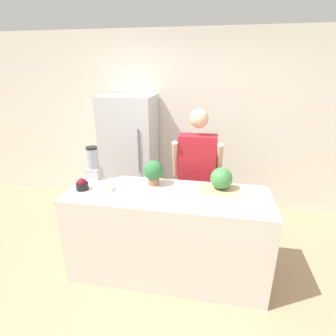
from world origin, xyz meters
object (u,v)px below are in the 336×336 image
object	(u,v)px
person	(197,177)
bowl_cherries	(82,185)
watermelon	(221,178)
refrigerator	(131,155)
blender	(93,164)
bowl_cream	(106,188)
potted_plant	(153,171)

from	to	relation	value
person	bowl_cherries	distance (m)	1.33
watermelon	refrigerator	bearing A→B (deg)	138.94
refrigerator	watermelon	distance (m)	1.75
person	blender	world-z (taller)	person
refrigerator	bowl_cherries	size ratio (longest dim) A/B	14.31
person	bowl_cherries	world-z (taller)	person
person	bowl_cream	xyz separation A→B (m)	(-0.85, -0.74, 0.12)
refrigerator	bowl_cherries	distance (m)	1.39
watermelon	person	bearing A→B (deg)	117.98
bowl_cherries	blender	bearing A→B (deg)	92.43
refrigerator	watermelon	xyz separation A→B (m)	(1.31, -1.14, 0.19)
bowl_cherries	refrigerator	bearing A→B (deg)	87.92
person	watermelon	distance (m)	0.62
person	blender	xyz separation A→B (m)	(-1.10, -0.46, 0.25)
person	watermelon	xyz separation A→B (m)	(0.27, -0.52, 0.21)
blender	bowl_cherries	bearing A→B (deg)	-87.57
bowl_cherries	blender	world-z (taller)	blender
bowl_cherries	potted_plant	distance (m)	0.72
refrigerator	bowl_cherries	world-z (taller)	refrigerator
bowl_cream	potted_plant	distance (m)	0.50
refrigerator	bowl_cherries	xyz separation A→B (m)	(-0.05, -1.38, 0.12)
potted_plant	bowl_cherries	bearing A→B (deg)	-159.76
watermelon	potted_plant	size ratio (longest dim) A/B	0.83
bowl_cream	potted_plant	bearing A→B (deg)	27.45
refrigerator	potted_plant	world-z (taller)	refrigerator
refrigerator	bowl_cream	size ratio (longest dim) A/B	11.15
blender	refrigerator	bearing A→B (deg)	86.67
bowl_cherries	bowl_cream	world-z (taller)	bowl_cherries
bowl_cherries	bowl_cream	size ratio (longest dim) A/B	0.78
bowl_cream	watermelon	bearing A→B (deg)	11.06
bowl_cherries	person	bearing A→B (deg)	34.92
person	blender	distance (m)	1.22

